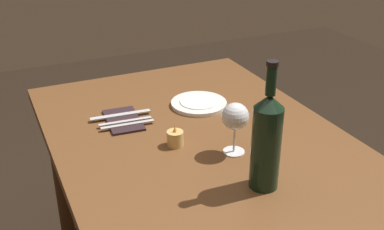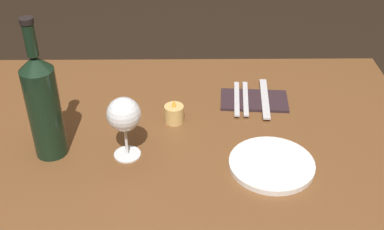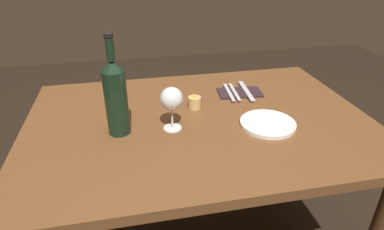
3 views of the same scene
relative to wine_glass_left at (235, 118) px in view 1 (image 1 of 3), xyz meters
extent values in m
cube|color=brown|center=(0.11, 0.05, -0.13)|extent=(1.30, 0.90, 0.04)
cylinder|color=#50311A|center=(0.69, -0.33, -0.50)|extent=(0.06, 0.06, 0.70)
cylinder|color=#50311A|center=(0.69, 0.43, -0.50)|extent=(0.06, 0.06, 0.70)
cylinder|color=white|center=(0.00, 0.00, -0.11)|extent=(0.07, 0.07, 0.00)
cylinder|color=white|center=(0.00, 0.00, -0.07)|extent=(0.01, 0.01, 0.08)
sphere|color=white|center=(0.00, 0.00, 0.00)|extent=(0.08, 0.08, 0.08)
cylinder|color=maroon|center=(0.00, 0.00, 0.00)|extent=(0.06, 0.06, 0.02)
cylinder|color=black|center=(-0.19, 0.01, 0.00)|extent=(0.08, 0.08, 0.23)
cone|color=black|center=(-0.19, 0.01, 0.13)|extent=(0.08, 0.08, 0.03)
cylinder|color=black|center=(-0.19, 0.01, 0.19)|extent=(0.03, 0.03, 0.08)
cylinder|color=black|center=(-0.19, 0.01, 0.23)|extent=(0.03, 0.03, 0.01)
cylinder|color=#DBB266|center=(0.12, 0.14, -0.09)|extent=(0.05, 0.05, 0.05)
cylinder|color=white|center=(0.12, 0.14, -0.10)|extent=(0.04, 0.04, 0.03)
cone|color=#F99E2D|center=(0.12, 0.14, -0.06)|extent=(0.01, 0.01, 0.02)
cylinder|color=white|center=(0.35, -0.05, -0.11)|extent=(0.20, 0.20, 0.01)
cylinder|color=white|center=(0.35, -0.05, -0.10)|extent=(0.14, 0.14, 0.00)
cube|color=#2D1E23|center=(0.34, 0.24, -0.11)|extent=(0.20, 0.12, 0.01)
cube|color=silver|center=(0.31, 0.24, -0.11)|extent=(0.03, 0.18, 0.00)
cube|color=silver|center=(0.29, 0.24, -0.11)|extent=(0.03, 0.18, 0.00)
cube|color=silver|center=(0.37, 0.24, -0.11)|extent=(0.04, 0.21, 0.00)
camera|label=1|loc=(-1.07, 0.63, 0.61)|focal=44.36mm
camera|label=2|loc=(0.15, -0.95, 0.64)|focal=46.10mm
camera|label=3|loc=(-0.13, -1.00, 0.49)|focal=30.40mm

